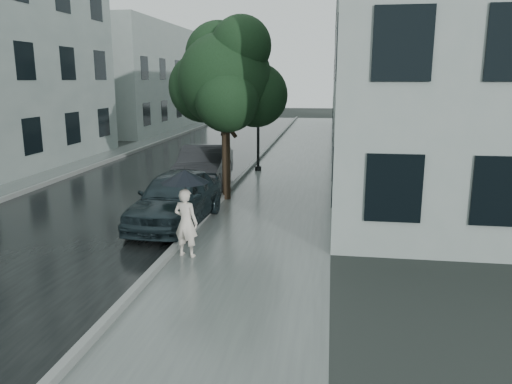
% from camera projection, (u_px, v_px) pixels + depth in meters
% --- Properties ---
extents(ground, '(120.00, 120.00, 0.00)m').
position_uv_depth(ground, '(231.00, 275.00, 10.15)').
color(ground, black).
rests_on(ground, ground).
extents(sidewalk, '(3.50, 60.00, 0.01)m').
position_uv_depth(sidewalk, '(291.00, 171.00, 21.68)').
color(sidewalk, slate).
rests_on(sidewalk, ground).
extents(kerb_near, '(0.15, 60.00, 0.15)m').
position_uv_depth(kerb_near, '(250.00, 168.00, 21.93)').
color(kerb_near, slate).
rests_on(kerb_near, ground).
extents(asphalt_road, '(6.85, 60.00, 0.00)m').
position_uv_depth(asphalt_road, '(173.00, 167.00, 22.46)').
color(asphalt_road, black).
rests_on(asphalt_road, ground).
extents(kerb_far, '(0.15, 60.00, 0.15)m').
position_uv_depth(kerb_far, '(100.00, 164.00, 22.95)').
color(kerb_far, slate).
rests_on(kerb_far, ground).
extents(sidewalk_far, '(1.70, 60.00, 0.01)m').
position_uv_depth(sidewalk_far, '(81.00, 165.00, 23.10)').
color(sidewalk_far, '#4C5451').
rests_on(sidewalk_far, ground).
extents(building_near, '(7.02, 36.00, 9.00)m').
position_uv_depth(building_near, '(399.00, 68.00, 27.16)').
color(building_near, gray).
rests_on(building_near, ground).
extents(building_far_b, '(7.02, 18.00, 8.00)m').
position_uv_depth(building_far_b, '(136.00, 78.00, 40.19)').
color(building_far_b, gray).
rests_on(building_far_b, ground).
extents(pedestrian, '(0.64, 0.50, 1.55)m').
position_uv_depth(pedestrian, '(186.00, 223.00, 11.06)').
color(pedestrian, beige).
rests_on(pedestrian, sidewalk).
extents(umbrella, '(1.17, 1.17, 1.10)m').
position_uv_depth(umbrella, '(185.00, 176.00, 10.80)').
color(umbrella, black).
rests_on(umbrella, ground).
extents(street_tree, '(3.93, 3.57, 5.82)m').
position_uv_depth(street_tree, '(226.00, 79.00, 15.87)').
color(street_tree, '#332619').
rests_on(street_tree, ground).
extents(lamp_post, '(0.84, 0.40, 4.77)m').
position_uv_depth(lamp_post, '(255.00, 107.00, 21.14)').
color(lamp_post, black).
rests_on(lamp_post, ground).
extents(car_near, '(1.89, 4.39, 1.47)m').
position_uv_depth(car_near, '(176.00, 197.00, 13.60)').
color(car_near, black).
rests_on(car_near, ground).
extents(car_far, '(1.89, 4.66, 1.50)m').
position_uv_depth(car_far, '(204.00, 166.00, 18.38)').
color(car_far, '#212326').
rests_on(car_far, ground).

